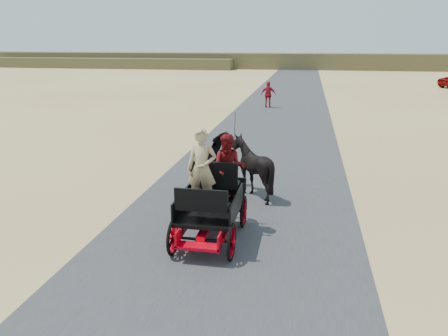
% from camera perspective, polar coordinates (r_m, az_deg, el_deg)
% --- Properties ---
extents(ground, '(140.00, 140.00, 0.00)m').
position_cam_1_polar(ground, '(10.77, 1.38, -7.31)').
color(ground, tan).
extents(road, '(6.00, 140.00, 0.01)m').
position_cam_1_polar(road, '(10.77, 1.38, -7.28)').
color(road, '#38383A').
rests_on(road, ground).
extents(ridge_far, '(140.00, 6.00, 2.40)m').
position_cam_1_polar(ridge_far, '(71.82, 9.75, 13.60)').
color(ridge_far, brown).
rests_on(ridge_far, ground).
extents(ridge_near, '(40.00, 4.00, 1.60)m').
position_cam_1_polar(ridge_near, '(74.83, -14.62, 13.11)').
color(ridge_near, brown).
rests_on(ridge_near, ground).
extents(carriage, '(1.30, 2.40, 0.72)m').
position_cam_1_polar(carriage, '(9.90, -1.74, -7.24)').
color(carriage, black).
rests_on(carriage, ground).
extents(horse_left, '(0.91, 2.01, 1.70)m').
position_cam_1_polar(horse_left, '(12.61, -1.27, 0.35)').
color(horse_left, black).
rests_on(horse_left, ground).
extents(horse_right, '(1.37, 1.54, 1.70)m').
position_cam_1_polar(horse_right, '(12.43, 3.70, 0.09)').
color(horse_right, black).
rests_on(horse_right, ground).
extents(driver_man, '(0.66, 0.43, 1.80)m').
position_cam_1_polar(driver_man, '(9.56, -2.91, -0.08)').
color(driver_man, tan).
rests_on(driver_man, carriage).
extents(passenger_woman, '(0.77, 0.60, 1.58)m').
position_cam_1_polar(passenger_woman, '(10.01, 0.62, 0.02)').
color(passenger_woman, '#660C0F').
rests_on(passenger_woman, carriage).
extents(pedestrian, '(1.01, 0.42, 1.73)m').
position_cam_1_polar(pedestrian, '(29.53, 5.82, 9.51)').
color(pedestrian, '#AA1324').
rests_on(pedestrian, ground).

